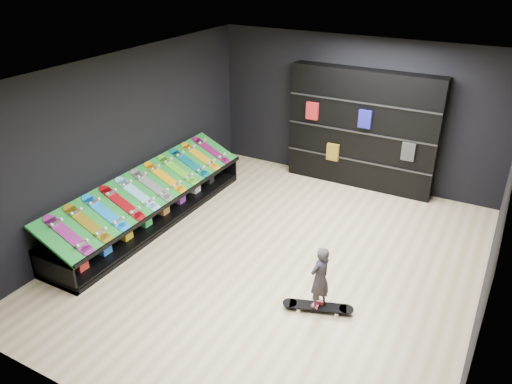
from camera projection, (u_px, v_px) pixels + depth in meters
The scene contains 22 objects.
floor at pixel (277, 259), 8.06m from camera, with size 6.00×7.00×0.01m, color beige.
ceiling at pixel (281, 73), 6.71m from camera, with size 6.00×7.00×0.01m, color white.
wall_back at pixel (356, 112), 10.13m from camera, with size 6.00×0.02×3.00m, color black.
wall_front at pixel (112, 311), 4.64m from camera, with size 6.00×0.02×3.00m, color black.
wall_left at pixel (125, 140), 8.68m from camera, with size 0.02×7.00×3.00m, color black.
wall_right at pixel (499, 223), 6.10m from camera, with size 0.02×7.00×3.00m, color black.
display_rack at pixel (152, 209), 9.04m from camera, with size 0.90×4.50×0.50m, color black, non-canonical shape.
turf_ramp at pixel (152, 187), 8.81m from camera, with size 1.00×4.50×0.04m, color #106B1E.
back_shelving at pixel (362, 130), 10.02m from camera, with size 3.02×0.35×2.41m, color black.
floor_skateboard at pixel (318, 308), 6.90m from camera, with size 0.98×0.22×0.09m, color black, non-canonical shape.
child at pixel (319, 289), 6.76m from camera, with size 0.21×0.15×0.56m, color black.
display_board_0 at pixel (68, 235), 7.31m from camera, with size 0.98×0.22×0.09m, color #2626BF, non-canonical shape.
display_board_1 at pixel (88, 223), 7.60m from camera, with size 0.98×0.22×0.09m, color yellow, non-canonical shape.
display_board_2 at pixel (106, 213), 7.90m from camera, with size 0.98×0.22×0.09m, color blue, non-canonical shape.
display_board_3 at pixel (122, 203), 8.20m from camera, with size 0.98×0.22×0.09m, color red, non-canonical shape.
display_board_4 at pixel (138, 194), 8.50m from camera, with size 0.98×0.22×0.09m, color #0CB2E5, non-canonical shape.
display_board_5 at pixel (152, 185), 8.80m from camera, with size 0.98×0.22×0.09m, color black, non-canonical shape.
display_board_6 at pixel (165, 178), 9.09m from camera, with size 0.98×0.22×0.09m, color yellow, non-canonical shape.
display_board_7 at pixel (178, 170), 9.39m from camera, with size 0.98×0.22×0.09m, color green, non-canonical shape.
display_board_8 at pixel (190, 163), 9.69m from camera, with size 0.98×0.22×0.09m, color #0C8C99, non-canonical shape.
display_board_9 at pixel (201, 157), 9.99m from camera, with size 0.98×0.22×0.09m, color orange, non-canonical shape.
display_board_10 at pixel (211, 150), 10.29m from camera, with size 0.98×0.22×0.09m, color #E5198C, non-canonical shape.
Camera 1 is at (2.93, -6.06, 4.57)m, focal length 35.00 mm.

